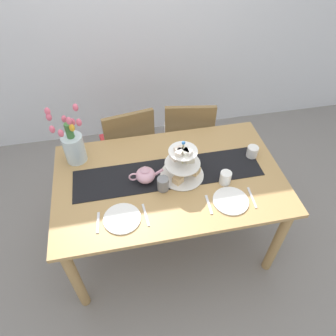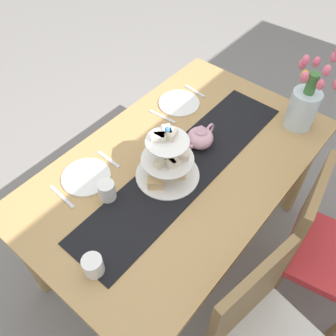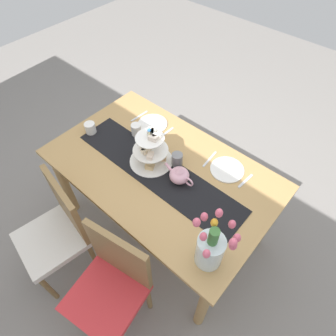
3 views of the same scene
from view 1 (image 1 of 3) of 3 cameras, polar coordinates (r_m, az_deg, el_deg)
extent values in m
plane|color=gray|center=(2.75, 0.19, -12.69)|extent=(8.00, 8.00, 0.00)
cube|color=silver|center=(3.18, -6.07, 26.38)|extent=(6.00, 0.08, 2.60)
cube|color=tan|center=(2.14, 0.24, -1.96)|extent=(1.57, 0.96, 0.03)
cylinder|color=tan|center=(2.25, -16.71, -18.99)|extent=(0.07, 0.07, 0.74)
cylinder|color=tan|center=(2.43, 19.49, -12.63)|extent=(0.07, 0.07, 0.74)
cylinder|color=tan|center=(2.71, -16.55, -3.31)|extent=(0.07, 0.07, 0.74)
cylinder|color=tan|center=(2.86, 12.69, 0.89)|extent=(0.07, 0.07, 0.74)
cylinder|color=olive|center=(3.22, -5.03, 3.90)|extent=(0.04, 0.04, 0.41)
cylinder|color=olive|center=(3.17, -11.23, 2.28)|extent=(0.04, 0.04, 0.41)
cylinder|color=olive|center=(2.97, -2.92, -0.41)|extent=(0.04, 0.04, 0.41)
cylinder|color=olive|center=(2.91, -9.62, -2.25)|extent=(0.04, 0.04, 0.41)
cube|color=red|center=(2.90, -7.62, 4.21)|extent=(0.49, 0.49, 0.05)
cube|color=olive|center=(2.60, -7.00, 5.76)|extent=(0.42, 0.11, 0.45)
cylinder|color=olive|center=(3.27, 6.22, 4.65)|extent=(0.04, 0.04, 0.41)
cylinder|color=olive|center=(3.25, -0.12, 4.56)|extent=(0.04, 0.04, 0.41)
cylinder|color=olive|center=(3.01, 6.93, 0.15)|extent=(0.04, 0.04, 0.41)
cylinder|color=olive|center=(2.98, 0.08, 0.01)|extent=(0.04, 0.04, 0.41)
cube|color=silver|center=(2.97, 3.47, 5.68)|extent=(0.48, 0.48, 0.05)
cube|color=olive|center=(2.66, 3.99, 7.17)|extent=(0.42, 0.11, 0.45)
cube|color=black|center=(2.15, 0.05, -0.96)|extent=(1.30, 0.29, 0.00)
cylinder|color=beige|center=(2.04, 2.71, 1.42)|extent=(0.01, 0.01, 0.28)
cylinder|color=white|center=(2.14, 2.59, -1.21)|extent=(0.30, 0.30, 0.01)
cylinder|color=white|center=(2.06, 2.68, 0.88)|extent=(0.24, 0.24, 0.01)
cylinder|color=white|center=(1.98, 2.79, 3.14)|extent=(0.19, 0.19, 0.01)
cube|color=#E9BD7A|center=(2.14, 4.84, -0.32)|extent=(0.09, 0.09, 0.05)
cube|color=#E0BC80|center=(2.15, 1.42, -0.05)|extent=(0.08, 0.08, 0.04)
cube|color=#EAC187|center=(2.07, 1.84, -2.15)|extent=(0.08, 0.08, 0.05)
cube|color=beige|center=(2.06, 4.05, 1.50)|extent=(0.06, 0.04, 0.03)
cube|color=#EFE0C3|center=(2.07, 3.07, 1.93)|extent=(0.05, 0.07, 0.03)
cube|color=beige|center=(2.07, 2.64, 2.03)|extent=(0.04, 0.06, 0.03)
cube|color=#F2DBC5|center=(2.07, 1.11, 2.04)|extent=(0.06, 0.07, 0.03)
cube|color=beige|center=(1.96, 1.99, 3.44)|extent=(0.06, 0.05, 0.03)
cube|color=#F1DFCB|center=(1.94, 2.11, 2.85)|extent=(0.06, 0.07, 0.03)
cube|color=silver|center=(1.95, 3.22, 3.01)|extent=(0.04, 0.06, 0.03)
cube|color=silver|center=(1.95, 3.65, 2.96)|extent=(0.06, 0.07, 0.03)
sphere|color=#3370B7|center=(1.94, 2.86, 4.64)|extent=(0.02, 0.02, 0.02)
ellipsoid|color=#E5A8BC|center=(2.07, -4.17, -1.32)|extent=(0.13, 0.13, 0.10)
cone|color=#E5A8BC|center=(2.02, -4.27, -0.01)|extent=(0.06, 0.06, 0.04)
cylinder|color=#E5A8BC|center=(2.07, -1.73, -0.78)|extent=(0.07, 0.02, 0.06)
torus|color=#E5A8BC|center=(2.07, -6.36, -1.63)|extent=(0.07, 0.01, 0.07)
cylinder|color=silver|center=(2.28, -16.85, 3.48)|extent=(0.15, 0.15, 0.21)
cylinder|color=#3D7538|center=(2.18, -17.70, 6.49)|extent=(0.05, 0.05, 0.12)
ellipsoid|color=#E5607A|center=(2.11, -16.08, 8.07)|extent=(0.04, 0.04, 0.06)
ellipsoid|color=#E5607A|center=(2.14, -16.68, 10.63)|extent=(0.04, 0.04, 0.06)
ellipsoid|color=#E5607A|center=(2.19, -17.14, 8.09)|extent=(0.04, 0.04, 0.06)
ellipsoid|color=#E5607A|center=(2.25, -18.57, 8.55)|extent=(0.04, 0.04, 0.06)
ellipsoid|color=#E5607A|center=(2.15, -21.32, 9.69)|extent=(0.04, 0.04, 0.06)
ellipsoid|color=#E5607A|center=(2.16, -21.09, 8.75)|extent=(0.04, 0.04, 0.06)
ellipsoid|color=#E5607A|center=(2.13, -20.55, 6.68)|extent=(0.04, 0.04, 0.06)
ellipsoid|color=#E5607A|center=(2.09, -19.11, 6.06)|extent=(0.04, 0.04, 0.06)
ellipsoid|color=#E5607A|center=(2.06, -17.76, 8.25)|extent=(0.04, 0.04, 0.06)
ellipsoid|color=yellow|center=(2.12, -17.25, 7.07)|extent=(0.04, 0.04, 0.06)
cylinder|color=white|center=(2.33, 15.26, 2.91)|extent=(0.08, 0.08, 0.08)
cylinder|color=white|center=(1.93, -8.45, -9.17)|extent=(0.23, 0.23, 0.01)
cube|color=silver|center=(1.94, -12.76, -9.76)|extent=(0.03, 0.15, 0.01)
cube|color=silver|center=(1.93, -4.13, -8.58)|extent=(0.03, 0.17, 0.01)
cylinder|color=white|center=(2.03, 11.47, -5.93)|extent=(0.23, 0.23, 0.01)
cube|color=silver|center=(1.99, 7.53, -6.68)|extent=(0.02, 0.15, 0.01)
cube|color=silver|center=(2.08, 15.21, -5.25)|extent=(0.03, 0.17, 0.01)
cylinder|color=slate|center=(2.02, -0.94, -2.93)|extent=(0.08, 0.08, 0.09)
cylinder|color=white|center=(2.09, 10.53, -1.80)|extent=(0.08, 0.08, 0.09)
camera|label=2|loc=(2.44, 23.47, 37.38)|focal=38.94mm
camera|label=3|loc=(2.39, -33.35, 39.39)|focal=30.81mm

